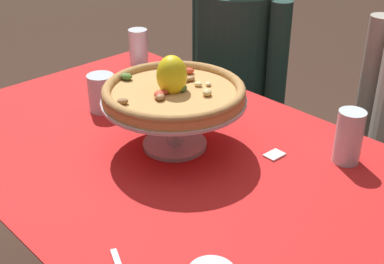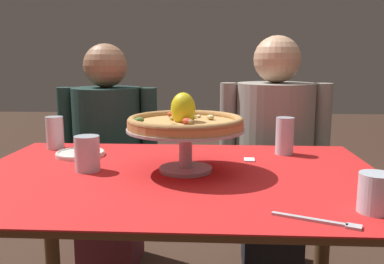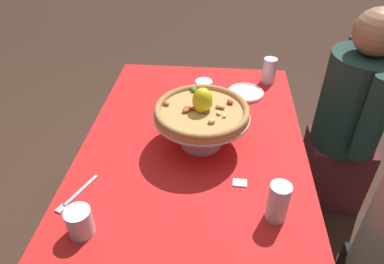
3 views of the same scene
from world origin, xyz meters
TOP-DOWN VIEW (x-y plane):
  - ground_plane at (0.00, 0.00)m, footprint 14.00×14.00m
  - dining_table at (0.00, 0.00)m, footprint 1.28×0.89m
  - pizza_stand at (0.03, 0.03)m, footprint 0.37×0.37m
  - pizza at (0.03, 0.03)m, footprint 0.36×0.36m
  - water_glass_back_left at (-0.51, 0.34)m, footprint 0.07×0.07m
  - water_glass_back_right at (0.38, 0.29)m, footprint 0.07×0.07m
  - water_glass_front_right at (0.49, -0.30)m, footprint 0.08×0.08m
  - water_glass_side_left at (-0.28, 0.02)m, footprint 0.08×0.08m
  - side_plate at (-0.37, 0.22)m, footprint 0.18×0.18m
  - dinner_fork at (0.35, -0.37)m, footprint 0.18×0.09m
  - sugar_packet at (0.24, 0.18)m, footprint 0.04×0.05m
  - diner_left at (-0.41, 0.76)m, footprint 0.50×0.34m

SIDE VIEW (x-z plane):
  - ground_plane at x=0.00m, z-range 0.00..0.00m
  - diner_left at x=-0.41m, z-range -0.02..1.11m
  - dining_table at x=0.00m, z-range 0.26..0.97m
  - sugar_packet at x=0.24m, z-range 0.71..0.72m
  - dinner_fork at x=0.35m, z-range 0.71..0.72m
  - side_plate at x=-0.37m, z-range 0.71..0.73m
  - water_glass_front_right at x=0.49m, z-range 0.71..0.80m
  - water_glass_side_left at x=-0.28m, z-range 0.70..0.82m
  - water_glass_back_left at x=-0.51m, z-range 0.70..0.83m
  - water_glass_back_right at x=0.38m, z-range 0.70..0.84m
  - pizza_stand at x=0.03m, z-range 0.74..0.88m
  - pizza at x=0.03m, z-range 0.82..0.93m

